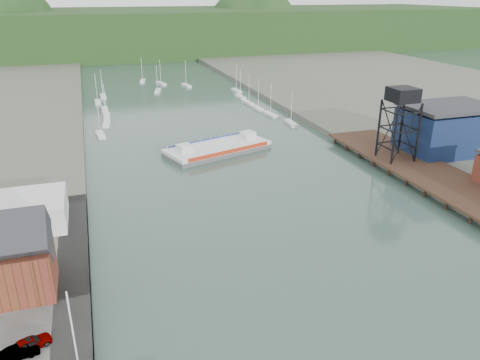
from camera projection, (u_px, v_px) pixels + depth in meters
west_quay at (17, 349)px, 51.47m from camera, size 16.00×80.00×1.60m
east_pier at (441, 179)px, 95.07m from camera, size 14.00×70.00×2.45m
harbor_building at (1, 264)px, 57.72m from camera, size 12.20×8.20×8.90m
white_shed at (8, 214)px, 75.61m from camera, size 18.00×12.00×4.50m
flagpole at (75, 347)px, 42.09m from camera, size 0.16×0.16×12.00m
lift_tower at (402, 99)px, 100.78m from camera, size 6.50×6.50×16.00m
blue_shed at (447, 129)px, 110.06m from camera, size 20.50×14.50×11.30m
marina_sailboats at (176, 102)px, 167.48m from camera, size 57.71×92.65×0.90m
distant_hills at (123, 35)px, 306.10m from camera, size 500.00×120.00×80.00m
chain_ferry at (218, 148)px, 115.93m from camera, size 27.83×17.80×3.73m
car_west_a at (30, 343)px, 50.07m from camera, size 4.74×3.34×1.50m
car_west_b at (19, 352)px, 48.91m from camera, size 4.23×2.05×1.34m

